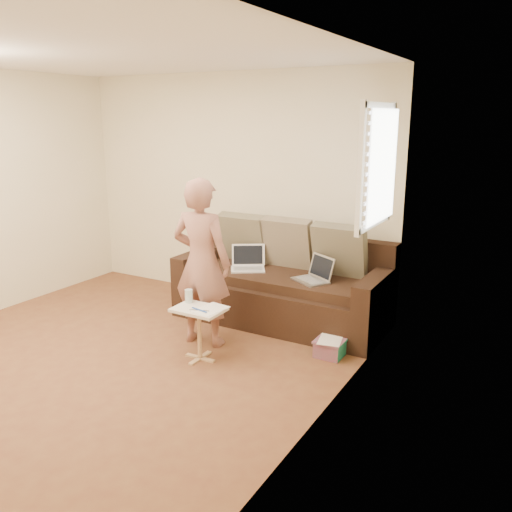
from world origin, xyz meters
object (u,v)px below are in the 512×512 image
object	(u,v)px
person	(202,263)
side_table	(199,334)
laptop_white	(248,270)
striped_box	(330,348)
sofa	(282,282)
laptop_silver	(310,281)
drinking_glass	(189,296)

from	to	relation	value
person	side_table	world-z (taller)	person
laptop_white	person	bearing A→B (deg)	-123.05
striped_box	sofa	bearing A→B (deg)	143.84
laptop_silver	person	bearing A→B (deg)	-104.04
laptop_white	side_table	world-z (taller)	laptop_white
laptop_white	striped_box	xyz separation A→B (m)	(1.16, -0.51, -0.44)
sofa	drinking_glass	bearing A→B (deg)	-108.12
person	striped_box	distance (m)	1.41
laptop_white	drinking_glass	distance (m)	1.06
laptop_white	person	xyz separation A→B (m)	(-0.02, -0.82, 0.28)
drinking_glass	striped_box	size ratio (longest dim) A/B	0.46
person	striped_box	bearing A→B (deg)	-171.14
sofa	laptop_silver	world-z (taller)	sofa
striped_box	laptop_silver	bearing A→B (deg)	132.08
sofa	drinking_glass	distance (m)	1.19
side_table	striped_box	size ratio (longest dim) A/B	1.88
sofa	drinking_glass	xyz separation A→B (m)	(-0.37, -1.13, 0.12)
side_table	striped_box	xyz separation A→B (m)	(0.99, 0.64, -0.16)
side_table	person	bearing A→B (deg)	119.92
laptop_white	laptop_silver	bearing A→B (deg)	-35.61
laptop_white	striped_box	bearing A→B (deg)	-55.50
laptop_silver	drinking_glass	bearing A→B (deg)	-95.57
person	side_table	distance (m)	0.67
laptop_white	sofa	bearing A→B (deg)	-21.54
laptop_white	drinking_glass	bearing A→B (deg)	-121.68
sofa	laptop_silver	distance (m)	0.40
person	drinking_glass	distance (m)	0.35
sofa	person	bearing A→B (deg)	-113.73
sofa	striped_box	bearing A→B (deg)	-36.16
laptop_silver	striped_box	size ratio (longest dim) A/B	1.37
laptop_silver	striped_box	bearing A→B (deg)	-17.25
laptop_white	striped_box	size ratio (longest dim) A/B	1.38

